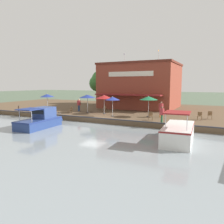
% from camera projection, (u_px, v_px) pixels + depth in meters
% --- Properties ---
extents(ground_plane, '(220.00, 220.00, 0.00)m').
position_uv_depth(ground_plane, '(93.00, 123.00, 24.51)').
color(ground_plane, '#4C5B47').
extents(quay_deck, '(22.00, 56.00, 0.60)m').
position_uv_depth(quay_deck, '(130.00, 110.00, 34.23)').
color(quay_deck, brown).
rests_on(quay_deck, ground).
extents(quay_edge_fender, '(0.20, 50.40, 0.10)m').
position_uv_depth(quay_edge_fender, '(93.00, 118.00, 24.52)').
color(quay_edge_fender, '#2D2D33').
rests_on(quay_edge_fender, quay_deck).
extents(waterfront_restaurant, '(11.15, 11.74, 9.09)m').
position_uv_depth(waterfront_restaurant, '(141.00, 86.00, 35.73)').
color(waterfront_restaurant, brown).
rests_on(waterfront_restaurant, quay_deck).
extents(patio_umbrella_by_entrance, '(2.12, 2.12, 2.44)m').
position_uv_depth(patio_umbrella_by_entrance, '(149.00, 98.00, 25.27)').
color(patio_umbrella_by_entrance, '#B7B7B7').
rests_on(patio_umbrella_by_entrance, quay_deck).
extents(patio_umbrella_near_quay_edge, '(1.73, 1.73, 2.36)m').
position_uv_depth(patio_umbrella_near_quay_edge, '(113.00, 99.00, 25.59)').
color(patio_umbrella_near_quay_edge, '#B7B7B7').
rests_on(patio_umbrella_near_quay_edge, quay_deck).
extents(patio_umbrella_back_row, '(2.29, 2.29, 2.45)m').
position_uv_depth(patio_umbrella_back_row, '(104.00, 97.00, 27.82)').
color(patio_umbrella_back_row, '#B7B7B7').
rests_on(patio_umbrella_back_row, quay_deck).
extents(patio_umbrella_far_corner, '(1.91, 1.91, 2.53)m').
position_uv_depth(patio_umbrella_far_corner, '(47.00, 96.00, 29.19)').
color(patio_umbrella_far_corner, '#B7B7B7').
rests_on(patio_umbrella_far_corner, quay_deck).
extents(patio_umbrella_mid_patio_right, '(2.17, 2.17, 2.45)m').
position_uv_depth(patio_umbrella_mid_patio_right, '(87.00, 96.00, 29.13)').
color(patio_umbrella_mid_patio_right, '#B7B7B7').
rests_on(patio_umbrella_mid_patio_right, quay_deck).
extents(cafe_chair_under_first_umbrella, '(0.54, 0.54, 0.85)m').
position_uv_depth(cafe_chair_under_first_umbrella, '(71.00, 110.00, 28.66)').
color(cafe_chair_under_first_umbrella, brown).
rests_on(cafe_chair_under_first_umbrella, quay_deck).
extents(cafe_chair_far_corner_seat, '(0.54, 0.54, 0.85)m').
position_uv_depth(cafe_chair_far_corner_seat, '(104.00, 109.00, 29.84)').
color(cafe_chair_far_corner_seat, brown).
rests_on(cafe_chair_far_corner_seat, quay_deck).
extents(cafe_chair_back_row_seat, '(0.44, 0.44, 0.85)m').
position_uv_depth(cafe_chair_back_row_seat, '(200.00, 115.00, 23.25)').
color(cafe_chair_back_row_seat, brown).
rests_on(cafe_chair_back_row_seat, quay_deck).
extents(cafe_chair_mid_patio, '(0.55, 0.55, 0.85)m').
position_uv_depth(cafe_chair_mid_patio, '(150.00, 116.00, 23.15)').
color(cafe_chair_mid_patio, brown).
rests_on(cafe_chair_mid_patio, quay_deck).
extents(cafe_chair_facing_river, '(0.46, 0.46, 0.85)m').
position_uv_depth(cafe_chair_facing_river, '(210.00, 115.00, 23.80)').
color(cafe_chair_facing_river, brown).
rests_on(cafe_chair_facing_river, quay_deck).
extents(person_at_quay_edge, '(0.45, 0.45, 1.60)m').
position_uv_depth(person_at_quay_edge, '(162.00, 113.00, 21.55)').
color(person_at_quay_edge, '#337547').
rests_on(person_at_quay_edge, quay_deck).
extents(person_near_entrance, '(0.51, 0.51, 1.80)m').
position_uv_depth(person_near_entrance, '(161.00, 107.00, 25.07)').
color(person_near_entrance, orange).
rests_on(person_near_entrance, quay_deck).
extents(person_mid_patio, '(0.49, 0.49, 1.73)m').
position_uv_depth(person_mid_patio, '(79.00, 103.00, 30.73)').
color(person_mid_patio, '#2D5193').
rests_on(person_mid_patio, quay_deck).
extents(motorboat_outer_channel, '(5.72, 2.43, 2.03)m').
position_uv_depth(motorboat_outer_channel, '(43.00, 120.00, 22.12)').
color(motorboat_outer_channel, navy).
rests_on(motorboat_outer_channel, river_water).
extents(motorboat_nearest_quay, '(6.16, 2.38, 2.41)m').
position_uv_depth(motorboat_nearest_quay, '(179.00, 131.00, 16.89)').
color(motorboat_nearest_quay, white).
rests_on(motorboat_nearest_quay, river_water).
extents(mooring_post, '(0.22, 0.22, 0.85)m').
position_uv_depth(mooring_post, '(19.00, 109.00, 30.12)').
color(mooring_post, '#473323').
rests_on(mooring_post, quay_deck).
extents(tree_behind_restaurant, '(4.24, 4.04, 6.57)m').
position_uv_depth(tree_behind_restaurant, '(144.00, 80.00, 37.86)').
color(tree_behind_restaurant, brown).
rests_on(tree_behind_restaurant, quay_deck).
extents(tree_upstream_bank, '(4.73, 4.50, 6.66)m').
position_uv_depth(tree_upstream_bank, '(101.00, 82.00, 42.74)').
color(tree_upstream_bank, brown).
rests_on(tree_upstream_bank, quay_deck).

